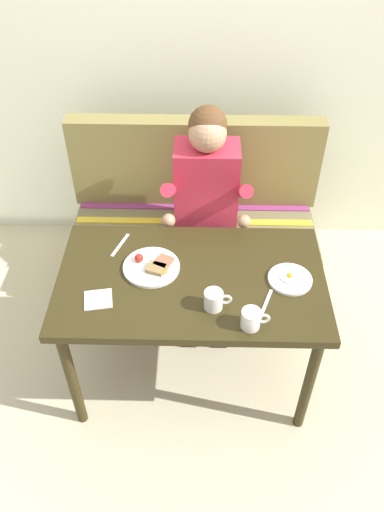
# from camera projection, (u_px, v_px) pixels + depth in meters

# --- Properties ---
(ground_plane) EXTENTS (8.00, 8.00, 0.00)m
(ground_plane) POSITION_uv_depth(u_px,v_px,m) (191.00, 371.00, 2.76)
(ground_plane) COLOR beige
(back_wall) EXTENTS (4.40, 0.10, 2.60)m
(back_wall) POSITION_uv_depth(u_px,v_px,m) (197.00, 41.00, 2.80)
(back_wall) COLOR silver
(back_wall) RESTS_ON ground
(table) EXTENTS (1.20, 0.70, 0.73)m
(table) POSITION_uv_depth(u_px,v_px,m) (191.00, 290.00, 2.32)
(table) COLOR #2F2710
(table) RESTS_ON ground
(couch) EXTENTS (1.44, 0.56, 1.00)m
(couch) POSITION_uv_depth(u_px,v_px,m) (194.00, 234.00, 3.10)
(couch) COLOR olive
(couch) RESTS_ON ground
(person) EXTENTS (0.45, 0.61, 1.21)m
(person) POSITION_uv_depth(u_px,v_px,m) (206.00, 197.00, 2.69)
(person) COLOR #BF2A40
(person) RESTS_ON ground
(plate_breakfast) EXTENTS (0.26, 0.26, 0.05)m
(plate_breakfast) POSITION_uv_depth(u_px,v_px,m) (153.00, 267.00, 2.30)
(plate_breakfast) COLOR white
(plate_breakfast) RESTS_ON table
(plate_eggs) EXTENTS (0.20, 0.20, 0.04)m
(plate_eggs) POSITION_uv_depth(u_px,v_px,m) (290.00, 279.00, 2.25)
(plate_eggs) COLOR white
(plate_eggs) RESTS_ON table
(coffee_mug) EXTENTS (0.12, 0.08, 0.09)m
(coffee_mug) POSITION_uv_depth(u_px,v_px,m) (214.00, 300.00, 2.11)
(coffee_mug) COLOR white
(coffee_mug) RESTS_ON table
(coffee_mug_second) EXTENTS (0.12, 0.08, 0.09)m
(coffee_mug_second) POSITION_uv_depth(u_px,v_px,m) (251.00, 319.00, 2.03)
(coffee_mug_second) COLOR white
(coffee_mug_second) RESTS_ON table
(napkin) EXTENTS (0.14, 0.13, 0.01)m
(napkin) POSITION_uv_depth(u_px,v_px,m) (98.00, 299.00, 2.16)
(napkin) COLOR silver
(napkin) RESTS_ON table
(fork) EXTENTS (0.07, 0.16, 0.00)m
(fork) POSITION_uv_depth(u_px,v_px,m) (120.00, 245.00, 2.42)
(fork) COLOR silver
(fork) RESTS_ON table
(knife) EXTENTS (0.08, 0.19, 0.00)m
(knife) POSITION_uv_depth(u_px,v_px,m) (265.00, 306.00, 2.14)
(knife) COLOR silver
(knife) RESTS_ON table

